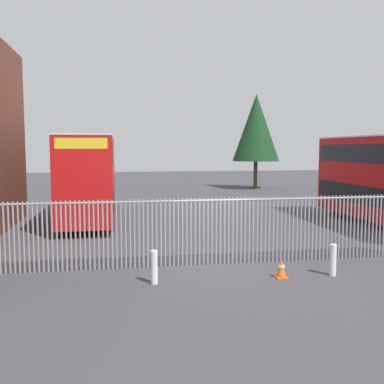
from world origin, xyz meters
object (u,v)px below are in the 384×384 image
Objects in this scene: double_decker_bus_behind_fence_left at (90,174)px; bollard_center_front at (333,260)px; traffic_cone_by_gate at (281,268)px; bollard_near_left at (154,267)px.

bollard_center_front is at bearing -57.10° from double_decker_bus_behind_fence_left.
traffic_cone_by_gate is (-1.60, 0.04, -0.19)m from bollard_center_front.
double_decker_bus_behind_fence_left is at bearing 117.26° from traffic_cone_by_gate.
bollard_near_left and bollard_center_front have the same top height.
bollard_near_left reaches higher than traffic_cone_by_gate.
bollard_near_left is 1.00× the size of bollard_center_front.
bollard_center_front is at bearing -1.34° from traffic_cone_by_gate.
traffic_cone_by_gate is (6.17, -11.97, -2.13)m from double_decker_bus_behind_fence_left.
double_decker_bus_behind_fence_left is 11.38× the size of bollard_near_left.
double_decker_bus_behind_fence_left is 13.63m from traffic_cone_by_gate.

